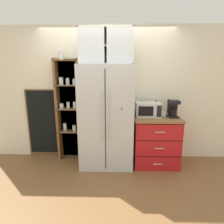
% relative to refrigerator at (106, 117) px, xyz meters
% --- Properties ---
extents(ground_plane, '(10.74, 10.74, 0.00)m').
position_rel_refrigerator_xyz_m(ground_plane, '(-0.00, -0.03, -0.92)').
color(ground_plane, brown).
extents(wall_back_cream, '(5.03, 0.10, 2.55)m').
position_rel_refrigerator_xyz_m(wall_back_cream, '(-0.00, 0.37, 0.36)').
color(wall_back_cream, silver).
rests_on(wall_back_cream, ground).
extents(refrigerator, '(0.94, 0.66, 1.83)m').
position_rel_refrigerator_xyz_m(refrigerator, '(0.00, 0.00, 0.00)').
color(refrigerator, silver).
rests_on(refrigerator, ground).
extents(pantry_shelf_column, '(0.51, 0.24, 2.08)m').
position_rel_refrigerator_xyz_m(pantry_shelf_column, '(-0.75, 0.27, 0.11)').
color(pantry_shelf_column, brown).
rests_on(pantry_shelf_column, ground).
extents(counter_cabinet, '(0.83, 0.62, 0.91)m').
position_rel_refrigerator_xyz_m(counter_cabinet, '(0.91, 0.02, -0.46)').
color(counter_cabinet, red).
rests_on(counter_cabinet, ground).
extents(microwave, '(0.44, 0.33, 0.26)m').
position_rel_refrigerator_xyz_m(microwave, '(0.75, 0.07, 0.13)').
color(microwave, silver).
rests_on(microwave, counter_cabinet).
extents(coffee_maker, '(0.17, 0.20, 0.31)m').
position_rel_refrigerator_xyz_m(coffee_maker, '(1.19, 0.03, 0.15)').
color(coffee_maker, black).
rests_on(coffee_maker, counter_cabinet).
extents(mug_cream, '(0.12, 0.08, 0.09)m').
position_rel_refrigerator_xyz_m(mug_cream, '(1.04, 0.04, 0.04)').
color(mug_cream, silver).
rests_on(mug_cream, counter_cabinet).
extents(bottle_amber, '(0.06, 0.06, 0.29)m').
position_rel_refrigerator_xyz_m(bottle_amber, '(0.91, 0.12, 0.13)').
color(bottle_amber, brown).
rests_on(bottle_amber, counter_cabinet).
extents(upper_cabinet, '(0.90, 0.32, 0.59)m').
position_rel_refrigerator_xyz_m(upper_cabinet, '(-0.00, 0.05, 1.21)').
color(upper_cabinet, silver).
rests_on(upper_cabinet, refrigerator).
extents(chalkboard_menu, '(0.60, 0.04, 1.38)m').
position_rel_refrigerator_xyz_m(chalkboard_menu, '(-1.32, 0.29, -0.22)').
color(chalkboard_menu, brown).
rests_on(chalkboard_menu, ground).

